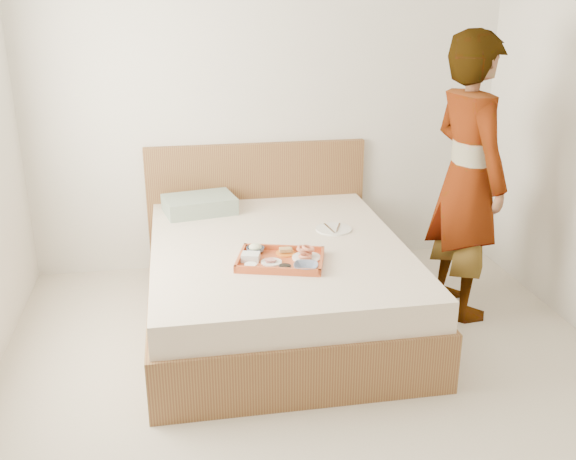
% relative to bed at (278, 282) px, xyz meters
% --- Properties ---
extents(ground, '(3.50, 4.00, 0.01)m').
position_rel_bed_xyz_m(ground, '(0.09, -1.00, -0.27)').
color(ground, beige).
rests_on(ground, ground).
extents(wall_back, '(3.50, 0.01, 2.60)m').
position_rel_bed_xyz_m(wall_back, '(0.09, 1.00, 1.04)').
color(wall_back, silver).
rests_on(wall_back, ground).
extents(bed, '(1.65, 2.00, 0.53)m').
position_rel_bed_xyz_m(bed, '(0.00, 0.00, 0.00)').
color(bed, brown).
rests_on(bed, ground).
extents(headboard, '(1.65, 0.06, 0.95)m').
position_rel_bed_xyz_m(headboard, '(0.00, 0.97, 0.21)').
color(headboard, brown).
rests_on(headboard, ground).
extents(pillow, '(0.54, 0.42, 0.12)m').
position_rel_bed_xyz_m(pillow, '(-0.45, 0.70, 0.32)').
color(pillow, gray).
rests_on(pillow, bed).
extents(tray, '(0.57, 0.48, 0.04)m').
position_rel_bed_xyz_m(tray, '(-0.03, -0.32, 0.29)').
color(tray, '#C64D25').
rests_on(tray, bed).
extents(prawn_plate, '(0.21, 0.21, 0.01)m').
position_rel_bed_xyz_m(prawn_plate, '(0.12, -0.31, 0.28)').
color(prawn_plate, white).
rests_on(prawn_plate, tray).
extents(navy_bowl_big, '(0.17, 0.17, 0.03)m').
position_rel_bed_xyz_m(navy_bowl_big, '(0.09, -0.47, 0.30)').
color(navy_bowl_big, '#152443').
rests_on(navy_bowl_big, tray).
extents(sauce_dish, '(0.09, 0.09, 0.03)m').
position_rel_bed_xyz_m(sauce_dish, '(-0.03, -0.45, 0.29)').
color(sauce_dish, black).
rests_on(sauce_dish, tray).
extents(meat_plate, '(0.15, 0.15, 0.01)m').
position_rel_bed_xyz_m(meat_plate, '(-0.09, -0.34, 0.28)').
color(meat_plate, white).
rests_on(meat_plate, tray).
extents(bread_plate, '(0.15, 0.15, 0.01)m').
position_rel_bed_xyz_m(bread_plate, '(0.02, -0.21, 0.28)').
color(bread_plate, orange).
rests_on(bread_plate, tray).
extents(salad_bowl, '(0.13, 0.13, 0.03)m').
position_rel_bed_xyz_m(salad_bowl, '(-0.16, -0.16, 0.30)').
color(salad_bowl, '#152443').
rests_on(salad_bowl, tray).
extents(plastic_tub, '(0.12, 0.11, 0.04)m').
position_rel_bed_xyz_m(plastic_tub, '(-0.20, -0.28, 0.30)').
color(plastic_tub, silver).
rests_on(plastic_tub, tray).
extents(cheese_round, '(0.09, 0.09, 0.02)m').
position_rel_bed_xyz_m(cheese_round, '(-0.21, -0.39, 0.29)').
color(cheese_round, white).
rests_on(cheese_round, tray).
extents(dinner_plate, '(0.28, 0.28, 0.01)m').
position_rel_bed_xyz_m(dinner_plate, '(0.40, 0.17, 0.27)').
color(dinner_plate, white).
rests_on(dinner_plate, bed).
extents(person, '(0.53, 0.72, 1.81)m').
position_rel_bed_xyz_m(person, '(1.21, -0.05, 0.64)').
color(person, silver).
rests_on(person, ground).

